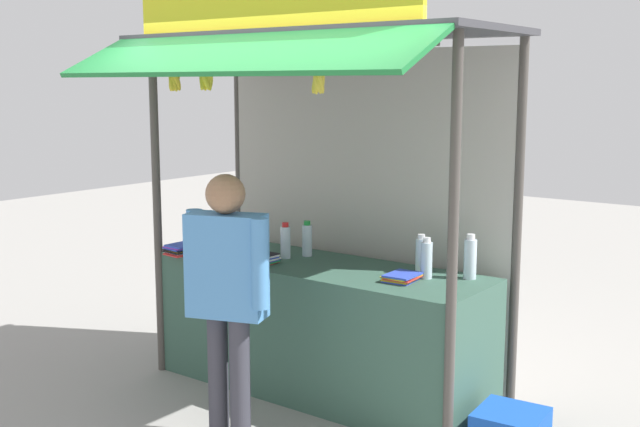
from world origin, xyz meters
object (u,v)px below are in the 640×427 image
(banana_bunch_rightmost, at_px, (318,82))
(magazine_stack_rear_center, at_px, (221,252))
(banana_bunch_leftmost, at_px, (206,80))
(magazine_stack_mid_right, at_px, (402,277))
(magazine_stack_back_left, at_px, (257,259))
(water_bottle_far_right, at_px, (426,259))
(water_bottle_left, at_px, (307,240))
(banana_bunch_inner_left, at_px, (174,81))
(water_bottle_far_left, at_px, (285,242))
(magazine_stack_front_right, at_px, (184,249))
(vendor_person, at_px, (227,283))
(water_bottle_back_right, at_px, (470,258))
(water_bottle_right, at_px, (421,255))

(banana_bunch_rightmost, bearing_deg, magazine_stack_rear_center, 166.26)
(banana_bunch_leftmost, bearing_deg, magazine_stack_mid_right, 18.87)
(magazine_stack_back_left, height_order, banana_bunch_rightmost, banana_bunch_rightmost)
(water_bottle_far_right, xyz_separation_m, water_bottle_left, (-1.00, 0.07, -0.00))
(water_bottle_far_right, relative_size, banana_bunch_inner_left, 1.06)
(water_bottle_far_left, xyz_separation_m, magazine_stack_back_left, (-0.05, -0.24, -0.09))
(magazine_stack_front_right, bearing_deg, magazine_stack_mid_right, 8.40)
(banana_bunch_inner_left, bearing_deg, magazine_stack_mid_right, 15.34)
(banana_bunch_rightmost, bearing_deg, vendor_person, -123.20)
(water_bottle_far_left, distance_m, magazine_stack_back_left, 0.26)
(banana_bunch_inner_left, bearing_deg, banana_bunch_rightmost, 0.03)
(vendor_person, bearing_deg, banana_bunch_inner_left, 133.11)
(magazine_stack_rear_center, relative_size, banana_bunch_rightmost, 1.26)
(water_bottle_left, bearing_deg, vendor_person, -76.33)
(water_bottle_far_left, bearing_deg, water_bottle_far_right, 4.14)
(vendor_person, bearing_deg, water_bottle_left, 84.48)
(water_bottle_back_right, bearing_deg, magazine_stack_rear_center, -164.70)
(water_bottle_far_right, xyz_separation_m, magazine_stack_front_right, (-1.76, -0.39, -0.09))
(banana_bunch_rightmost, bearing_deg, water_bottle_left, 132.14)
(vendor_person, bearing_deg, magazine_stack_back_left, 99.95)
(water_bottle_right, bearing_deg, vendor_person, -119.26)
(water_bottle_left, xyz_separation_m, water_bottle_far_left, (-0.08, -0.15, 0.00))
(water_bottle_far_right, bearing_deg, magazine_stack_back_left, -164.12)
(banana_bunch_inner_left, bearing_deg, magazine_stack_rear_center, 60.23)
(banana_bunch_inner_left, bearing_deg, vendor_person, -27.70)
(water_bottle_back_right, distance_m, water_bottle_far_left, 1.32)
(magazine_stack_mid_right, height_order, vendor_person, vendor_person)
(banana_bunch_rightmost, height_order, banana_bunch_inner_left, same)
(magazine_stack_front_right, distance_m, banana_bunch_rightmost, 1.79)
(magazine_stack_mid_right, height_order, banana_bunch_leftmost, banana_bunch_leftmost)
(water_bottle_far_right, height_order, banana_bunch_inner_left, banana_bunch_inner_left)
(magazine_stack_front_right, height_order, banana_bunch_leftmost, banana_bunch_leftmost)
(water_bottle_far_left, height_order, magazine_stack_mid_right, water_bottle_far_left)
(water_bottle_right, bearing_deg, water_bottle_back_right, 10.29)
(water_bottle_far_right, xyz_separation_m, water_bottle_far_left, (-1.08, -0.08, -0.00))
(water_bottle_right, bearing_deg, water_bottle_left, -178.27)
(magazine_stack_mid_right, xyz_separation_m, banana_bunch_inner_left, (-1.54, -0.42, 1.20))
(water_bottle_back_right, bearing_deg, banana_bunch_leftmost, -154.93)
(banana_bunch_leftmost, relative_size, banana_bunch_rightmost, 0.94)
(water_bottle_far_left, bearing_deg, magazine_stack_back_left, -102.22)
(magazine_stack_mid_right, height_order, magazine_stack_rear_center, magazine_stack_rear_center)
(water_bottle_far_right, xyz_separation_m, water_bottle_right, (-0.09, 0.10, -0.00))
(magazine_stack_mid_right, bearing_deg, magazine_stack_back_left, -170.47)
(magazine_stack_mid_right, bearing_deg, magazine_stack_rear_center, -173.30)
(magazine_stack_back_left, height_order, magazine_stack_rear_center, magazine_stack_rear_center)
(water_bottle_back_right, height_order, magazine_stack_rear_center, water_bottle_back_right)
(water_bottle_far_right, bearing_deg, banana_bunch_inner_left, -160.73)
(water_bottle_right, bearing_deg, magazine_stack_rear_center, -163.58)
(water_bottle_back_right, height_order, banana_bunch_inner_left, banana_bunch_inner_left)
(water_bottle_far_right, height_order, water_bottle_left, water_bottle_far_right)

